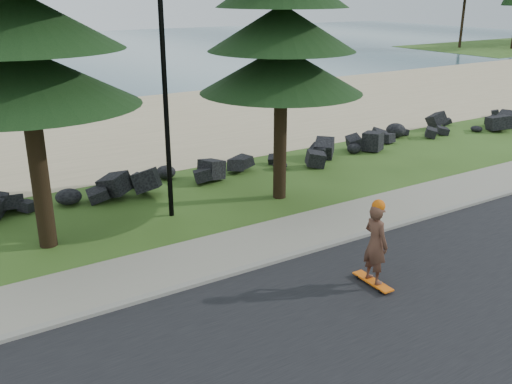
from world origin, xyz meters
TOP-DOWN VIEW (x-y plane):
  - ground at (0.00, 0.00)m, footprint 160.00×160.00m
  - road at (0.00, -4.50)m, footprint 160.00×7.00m
  - kerb at (0.00, -0.90)m, footprint 160.00×0.20m
  - sidewalk at (0.00, 0.20)m, footprint 160.00×2.00m
  - beach_sand at (0.00, 14.50)m, footprint 160.00×15.00m
  - seawall_boulders at (0.00, 5.60)m, footprint 60.00×2.40m
  - lamp_post at (0.00, 3.20)m, footprint 0.25×0.14m
  - skateboarder at (2.02, -2.98)m, footprint 0.45×1.08m

SIDE VIEW (x-z plane):
  - ground at x=0.00m, z-range 0.00..0.00m
  - seawall_boulders at x=0.00m, z-range -0.55..0.55m
  - beach_sand at x=0.00m, z-range 0.00..0.01m
  - road at x=0.00m, z-range 0.00..0.02m
  - sidewalk at x=0.00m, z-range 0.00..0.08m
  - kerb at x=0.00m, z-range 0.00..0.10m
  - skateboarder at x=2.02m, z-range 0.01..2.01m
  - lamp_post at x=0.00m, z-range 0.06..8.20m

